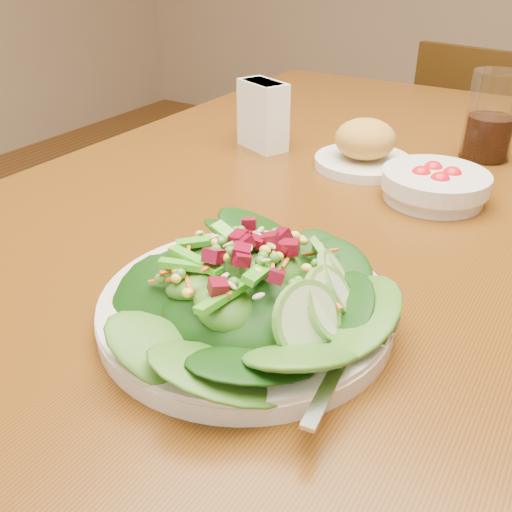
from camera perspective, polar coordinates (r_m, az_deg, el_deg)
name	(u,v)px	position (r m, az deg, el deg)	size (l,w,h in m)	color
ground_plane	(311,494)	(1.38, 5.55, -22.60)	(5.00, 5.00, 0.00)	brown
dining_table	(330,236)	(0.96, 7.41, 1.96)	(0.90, 1.40, 0.75)	#5D370E
chair_far	(474,171)	(1.94, 20.93, 7.92)	(0.44, 0.44, 0.82)	#362008
salad_plate	(254,295)	(0.56, -0.21, -3.96)	(0.30, 0.29, 0.08)	silver
bread_plate	(364,148)	(0.96, 10.78, 10.57)	(0.16, 0.16, 0.08)	silver
tomato_bowl	(435,185)	(0.87, 17.43, 6.80)	(0.15, 0.15, 0.05)	silver
drinking_glass	(490,122)	(1.06, 22.39, 12.26)	(0.08, 0.08, 0.15)	silver
napkin_holder	(263,114)	(1.03, 0.70, 14.06)	(0.10, 0.08, 0.12)	white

